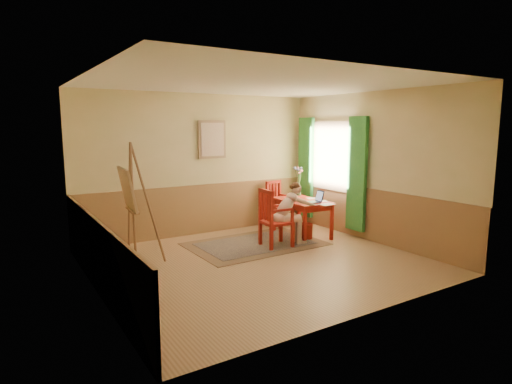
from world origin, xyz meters
TOP-DOWN VIEW (x-y plane):
  - room at (0.00, 0.00)m, footprint 5.04×4.54m
  - wainscot at (0.00, 0.80)m, footprint 5.00×4.50m
  - window at (2.42, 1.10)m, footprint 0.12×2.01m
  - wall_portrait at (0.25, 2.20)m, footprint 0.60×0.05m
  - rug at (0.48, 0.94)m, footprint 2.42×1.63m
  - table at (1.61, 1.00)m, footprint 0.80×1.24m
  - chair_left at (0.66, 0.61)m, footprint 0.53×0.51m
  - chair_back at (1.68, 1.92)m, footprint 0.50×0.52m
  - figure at (0.98, 0.58)m, footprint 0.87×0.40m
  - laptop at (1.63, 0.65)m, footprint 0.40×0.27m
  - papers at (1.75, 0.83)m, footprint 0.66×1.14m
  - vase at (1.89, 1.48)m, footprint 0.28×0.30m
  - wastebasket at (1.51, 0.76)m, footprint 0.32×0.32m
  - easel at (-1.79, 0.92)m, footprint 0.67×0.86m

SIDE VIEW (x-z plane):
  - rug at x=0.48m, z-range 0.00..0.02m
  - wastebasket at x=1.51m, z-range 0.00..0.30m
  - chair_back at x=1.68m, z-range 0.00..0.99m
  - wainscot at x=0.00m, z-range 0.00..1.00m
  - chair_left at x=0.66m, z-range 0.00..1.06m
  - table at x=1.61m, z-range 0.27..0.99m
  - figure at x=0.98m, z-range 0.06..1.22m
  - papers at x=1.75m, z-range 0.72..0.72m
  - laptop at x=1.63m, z-range 0.65..0.88m
  - vase at x=1.89m, z-range 0.69..1.31m
  - easel at x=-1.79m, z-range 0.18..2.11m
  - window at x=2.42m, z-range 0.25..2.45m
  - room at x=0.00m, z-range -0.02..2.82m
  - wall_portrait at x=0.25m, z-range 1.52..2.28m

